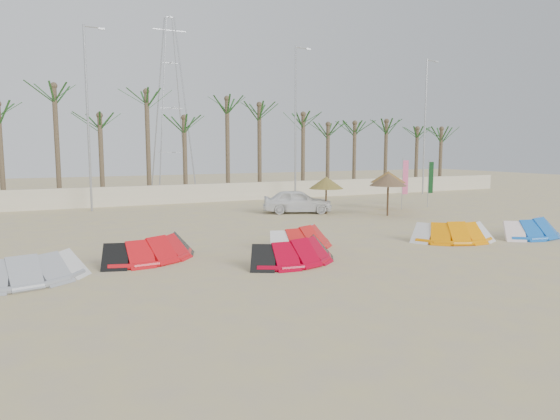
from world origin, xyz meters
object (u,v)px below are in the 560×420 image
kite_red_left (149,247)px  parasol_left (326,183)px  kite_grey (20,267)px  kite_red_right (298,236)px  kite_blue (526,227)px  parasol_mid (388,180)px  parasol_right (388,177)px  car (297,201)px  kite_orange (448,231)px  kite_red_mid (290,250)px

kite_red_left → parasol_left: bearing=33.4°
kite_grey → kite_red_right: (9.58, 1.11, -0.00)m
kite_red_left → kite_red_right: bearing=-2.8°
kite_blue → parasol_mid: (-1.25, 8.00, 1.63)m
kite_blue → parasol_right: 10.50m
kite_red_left → kite_red_right: size_ratio=1.13×
parasol_mid → kite_red_left: bearing=-159.2°
kite_red_left → parasol_mid: parasol_mid is taller
parasol_left → parasol_mid: 3.53m
kite_red_right → parasol_mid: 10.62m
kite_red_left → car: 13.64m
kite_grey → parasol_mid: 19.66m
kite_grey → parasol_left: bearing=30.2°
kite_red_left → kite_orange: size_ratio=1.08×
kite_orange → kite_blue: size_ratio=1.04×
kite_grey → parasol_right: (20.18, 9.22, 1.62)m
parasol_right → kite_orange: bearing=-114.7°
kite_grey → kite_orange: (15.72, -0.49, -0.00)m
kite_red_mid → parasol_mid: bearing=37.9°
kite_orange → parasol_mid: 7.98m
kite_red_left → kite_blue: size_ratio=1.12×
parasol_mid → parasol_right: 2.98m
car → kite_red_left: bearing=152.8°
kite_red_right → parasol_mid: (8.77, 5.76, 1.63)m
kite_orange → parasol_right: 10.81m
kite_blue → kite_red_mid: bearing=179.8°
parasol_mid → kite_grey: bearing=-159.5°
kite_grey → parasol_mid: parasol_mid is taller
parasol_right → car: (-5.86, 0.98, -1.35)m
kite_red_mid → car: car is taller
kite_grey → kite_blue: same height
kite_red_right → kite_blue: bearing=-12.6°
kite_red_right → parasol_left: (6.05, 8.00, 1.41)m
parasol_right → parasol_mid: bearing=-127.8°
kite_red_mid → parasol_right: bearing=40.5°
kite_red_mid → kite_orange: same height
parasol_left → parasol_right: (4.55, 0.11, 0.22)m
parasol_left → kite_orange: bearing=-89.4°
parasol_left → car: bearing=140.0°
parasol_mid → kite_red_right: bearing=-146.7°
kite_red_mid → parasol_mid: size_ratio=1.53×
parasol_left → parasol_right: 4.56m
parasol_right → parasol_left: bearing=-178.6°
kite_grey → kite_red_right: size_ratio=1.08×
kite_orange → parasol_right: bearing=65.3°
kite_blue → parasol_right: (0.58, 10.36, 1.62)m
kite_grey → kite_red_mid: 8.17m
kite_red_mid → kite_orange: size_ratio=0.99×
kite_red_left → car: (10.41, 8.81, 0.27)m
kite_red_right → parasol_right: parasol_right is taller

